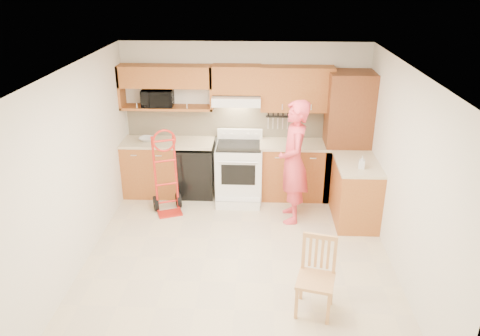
# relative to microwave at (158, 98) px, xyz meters

# --- Properties ---
(floor) EXTENTS (4.00, 4.50, 0.02)m
(floor) POSITION_rel_microwave_xyz_m (1.40, -2.08, -1.64)
(floor) COLOR beige
(floor) RESTS_ON ground
(ceiling) EXTENTS (4.00, 4.50, 0.02)m
(ceiling) POSITION_rel_microwave_xyz_m (1.40, -2.08, 0.88)
(ceiling) COLOR white
(ceiling) RESTS_ON ground
(wall_back) EXTENTS (4.00, 0.02, 2.50)m
(wall_back) POSITION_rel_microwave_xyz_m (1.40, 0.17, -0.38)
(wall_back) COLOR silver
(wall_back) RESTS_ON ground
(wall_front) EXTENTS (4.00, 0.02, 2.50)m
(wall_front) POSITION_rel_microwave_xyz_m (1.40, -4.34, -0.38)
(wall_front) COLOR silver
(wall_front) RESTS_ON ground
(wall_left) EXTENTS (0.02, 4.50, 2.50)m
(wall_left) POSITION_rel_microwave_xyz_m (-0.61, -2.08, -0.38)
(wall_left) COLOR silver
(wall_left) RESTS_ON ground
(wall_right) EXTENTS (0.02, 4.50, 2.50)m
(wall_right) POSITION_rel_microwave_xyz_m (3.41, -2.08, -0.38)
(wall_right) COLOR silver
(wall_right) RESTS_ON ground
(backsplash) EXTENTS (3.92, 0.03, 0.55)m
(backsplash) POSITION_rel_microwave_xyz_m (1.40, 0.15, -0.43)
(backsplash) COLOR beige
(backsplash) RESTS_ON wall_back
(lower_cab_left) EXTENTS (0.90, 0.60, 0.90)m
(lower_cab_left) POSITION_rel_microwave_xyz_m (-0.15, -0.14, -1.18)
(lower_cab_left) COLOR #9F602C
(lower_cab_left) RESTS_ON ground
(dishwasher) EXTENTS (0.60, 0.60, 0.85)m
(dishwasher) POSITION_rel_microwave_xyz_m (0.60, -0.14, -1.20)
(dishwasher) COLOR black
(dishwasher) RESTS_ON ground
(lower_cab_right) EXTENTS (1.14, 0.60, 0.90)m
(lower_cab_right) POSITION_rel_microwave_xyz_m (2.23, -0.14, -1.18)
(lower_cab_right) COLOR #9F602C
(lower_cab_right) RESTS_ON ground
(countertop_left) EXTENTS (1.50, 0.63, 0.04)m
(countertop_left) POSITION_rel_microwave_xyz_m (0.15, -0.13, -0.71)
(countertop_left) COLOR #C6B590
(countertop_left) RESTS_ON lower_cab_left
(countertop_right) EXTENTS (1.14, 0.63, 0.04)m
(countertop_right) POSITION_rel_microwave_xyz_m (2.23, -0.13, -0.71)
(countertop_right) COLOR #C6B590
(countertop_right) RESTS_ON lower_cab_right
(cab_return_right) EXTENTS (0.60, 1.00, 0.90)m
(cab_return_right) POSITION_rel_microwave_xyz_m (3.10, -0.94, -1.18)
(cab_return_right) COLOR #9F602C
(cab_return_right) RESTS_ON ground
(countertop_return) EXTENTS (0.63, 1.00, 0.04)m
(countertop_return) POSITION_rel_microwave_xyz_m (3.10, -0.94, -0.71)
(countertop_return) COLOR #C6B590
(countertop_return) RESTS_ON cab_return_right
(pantry_tall) EXTENTS (0.70, 0.60, 2.10)m
(pantry_tall) POSITION_rel_microwave_xyz_m (3.05, -0.14, -0.58)
(pantry_tall) COLOR brown
(pantry_tall) RESTS_ON ground
(upper_cab_left) EXTENTS (1.50, 0.33, 0.34)m
(upper_cab_left) POSITION_rel_microwave_xyz_m (0.15, 0.00, 0.35)
(upper_cab_left) COLOR #9F602C
(upper_cab_left) RESTS_ON wall_back
(upper_shelf_mw) EXTENTS (1.50, 0.33, 0.04)m
(upper_shelf_mw) POSITION_rel_microwave_xyz_m (0.15, 0.00, -0.16)
(upper_shelf_mw) COLOR #9F602C
(upper_shelf_mw) RESTS_ON wall_back
(upper_cab_center) EXTENTS (0.76, 0.33, 0.44)m
(upper_cab_center) POSITION_rel_microwave_xyz_m (1.28, 0.00, 0.31)
(upper_cab_center) COLOR #9F602C
(upper_cab_center) RESTS_ON wall_back
(upper_cab_right) EXTENTS (1.14, 0.33, 0.70)m
(upper_cab_right) POSITION_rel_microwave_xyz_m (2.23, 0.00, 0.17)
(upper_cab_right) COLOR #9F602C
(upper_cab_right) RESTS_ON wall_back
(range_hood) EXTENTS (0.76, 0.46, 0.14)m
(range_hood) POSITION_rel_microwave_xyz_m (1.28, -0.06, 0.00)
(range_hood) COLOR white
(range_hood) RESTS_ON wall_back
(knife_strip) EXTENTS (0.40, 0.05, 0.29)m
(knife_strip) POSITION_rel_microwave_xyz_m (1.95, 0.12, -0.39)
(knife_strip) COLOR black
(knife_strip) RESTS_ON backsplash
(microwave) EXTENTS (0.52, 0.36, 0.28)m
(microwave) POSITION_rel_microwave_xyz_m (0.00, 0.00, 0.00)
(microwave) COLOR black
(microwave) RESTS_ON upper_shelf_mw
(range) EXTENTS (0.75, 0.98, 1.10)m
(range) POSITION_rel_microwave_xyz_m (1.32, -0.29, -1.08)
(range) COLOR white
(range) RESTS_ON ground
(person) EXTENTS (0.48, 0.70, 1.86)m
(person) POSITION_rel_microwave_xyz_m (2.16, -0.94, -0.70)
(person) COLOR #E63F4E
(person) RESTS_ON ground
(hand_truck) EXTENTS (0.61, 0.59, 1.23)m
(hand_truck) POSITION_rel_microwave_xyz_m (0.24, -0.81, -1.01)
(hand_truck) COLOR red
(hand_truck) RESTS_ON ground
(dining_chair) EXTENTS (0.49, 0.51, 0.89)m
(dining_chair) POSITION_rel_microwave_xyz_m (2.29, -3.06, -1.19)
(dining_chair) COLOR #E4A661
(dining_chair) RESTS_ON ground
(soap_bottle) EXTENTS (0.10, 0.10, 0.19)m
(soap_bottle) POSITION_rel_microwave_xyz_m (3.10, -1.14, -0.59)
(soap_bottle) COLOR white
(soap_bottle) RESTS_ON countertop_return
(bowl) EXTENTS (0.29, 0.29, 0.06)m
(bowl) POSITION_rel_microwave_xyz_m (-0.20, -0.14, -0.66)
(bowl) COLOR white
(bowl) RESTS_ON countertop_left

